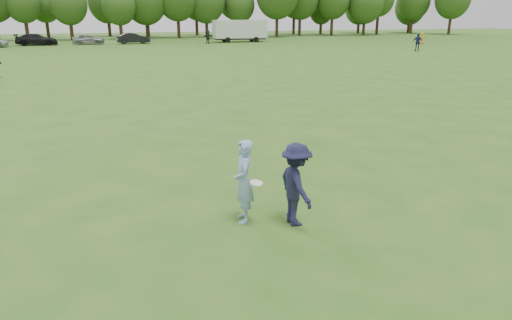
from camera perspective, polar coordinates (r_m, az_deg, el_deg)
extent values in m
plane|color=#285919|center=(10.37, 0.55, -6.70)|extent=(200.00, 200.00, 0.00)
imported|color=#85A2CD|center=(9.70, -1.57, -2.70)|extent=(0.53, 0.72, 1.81)
imported|color=#191B38|center=(9.60, 5.04, -3.06)|extent=(0.74, 1.20, 1.79)
imported|color=navy|center=(57.68, 19.54, 13.70)|extent=(1.16, 1.21, 2.02)
imported|color=orange|center=(70.79, 20.00, 14.10)|extent=(0.91, 0.75, 1.59)
imported|color=#252525|center=(68.03, -6.03, 15.07)|extent=(1.81, 1.45, 1.93)
imported|color=black|center=(70.78, -25.75, 13.41)|extent=(5.40, 2.30, 1.55)
imported|color=gray|center=(70.09, -20.21, 13.99)|extent=(4.33, 1.90, 1.45)
imported|color=black|center=(69.84, -15.09, 14.47)|extent=(4.75, 2.19, 1.51)
cone|color=orange|center=(62.58, 4.41, 14.12)|extent=(0.28, 0.28, 0.30)
cylinder|color=white|center=(9.43, 0.06, -2.90)|extent=(0.31, 0.32, 0.09)
cube|color=silver|center=(71.68, -2.04, 16.04)|extent=(8.00, 2.50, 2.60)
cube|color=black|center=(71.74, -2.03, 14.93)|extent=(7.60, 2.30, 0.25)
cylinder|color=black|center=(70.00, -3.55, 14.75)|extent=(0.80, 0.25, 0.80)
cylinder|color=black|center=(72.43, -4.03, 14.84)|extent=(0.80, 0.25, 0.80)
cylinder|color=black|center=(71.14, 0.01, 14.83)|extent=(0.80, 0.25, 0.80)
cylinder|color=black|center=(73.53, -0.57, 14.93)|extent=(0.80, 0.25, 0.80)
cube|color=#333333|center=(70.74, -5.59, 14.85)|extent=(1.20, 0.15, 0.12)
cylinder|color=#332114|center=(83.16, -26.72, 14.37)|extent=(0.56, 0.56, 3.46)
ellipsoid|color=#274115|center=(83.13, -27.13, 17.14)|extent=(5.49, 5.49, 6.31)
cylinder|color=#332114|center=(82.25, -22.07, 14.82)|extent=(0.56, 0.56, 3.14)
ellipsoid|color=#274115|center=(82.21, -22.41, 17.61)|extent=(5.78, 5.78, 6.64)
cylinder|color=#332114|center=(81.74, -16.52, 15.31)|extent=(0.56, 0.56, 3.01)
ellipsoid|color=#274115|center=(81.70, -16.77, 17.99)|extent=(5.46, 5.46, 6.28)
cylinder|color=#332114|center=(84.30, -13.44, 15.68)|extent=(0.56, 0.56, 3.23)
ellipsoid|color=#274115|center=(84.28, -13.68, 18.88)|extent=(7.29, 7.29, 8.38)
cylinder|color=#332114|center=(84.73, -9.65, 16.10)|extent=(0.56, 0.56, 3.77)
cylinder|color=#332114|center=(86.13, -6.18, 16.12)|extent=(0.56, 0.56, 3.33)
ellipsoid|color=#274115|center=(86.11, -6.28, 19.13)|extent=(6.71, 6.71, 7.71)
cylinder|color=#332114|center=(87.75, -2.06, 16.21)|extent=(0.56, 0.56, 3.22)
ellipsoid|color=#274115|center=(87.72, -2.09, 18.80)|extent=(5.54, 5.54, 6.37)
cylinder|color=#332114|center=(86.76, 2.62, 16.49)|extent=(0.56, 0.56, 4.15)
cylinder|color=#332114|center=(92.13, 5.47, 16.45)|extent=(0.56, 0.56, 3.95)
cylinder|color=#332114|center=(93.36, 9.44, 16.31)|extent=(0.56, 0.56, 3.90)
cylinder|color=#332114|center=(95.21, 13.32, 15.88)|extent=(0.56, 0.56, 3.16)
ellipsoid|color=#274115|center=(95.19, 13.52, 18.62)|extent=(6.99, 6.99, 8.04)
cylinder|color=#332114|center=(99.50, 14.92, 16.17)|extent=(0.56, 0.56, 4.29)
cylinder|color=#332114|center=(105.80, 18.85, 15.73)|extent=(0.56, 0.56, 3.68)
ellipsoid|color=#274115|center=(105.80, 19.11, 18.28)|extent=(6.78, 6.78, 7.80)
cylinder|color=#332114|center=(104.32, 23.05, 15.34)|extent=(0.56, 0.56, 3.96)
cylinder|color=#332114|center=(91.63, -24.60, 14.76)|extent=(0.56, 0.56, 3.29)
ellipsoid|color=#274115|center=(91.60, -24.93, 17.18)|extent=(5.30, 5.30, 6.09)
cylinder|color=#332114|center=(92.43, -17.86, 15.51)|extent=(0.56, 0.56, 3.28)
ellipsoid|color=#274115|center=(92.40, -18.14, 18.30)|extent=(6.78, 6.78, 7.79)
cylinder|color=#332114|center=(91.10, -13.33, 15.79)|extent=(0.56, 0.56, 3.11)
ellipsoid|color=#274115|center=(91.06, -13.52, 18.19)|extent=(5.34, 5.34, 6.14)
cylinder|color=#332114|center=(93.61, -7.42, 16.28)|extent=(0.56, 0.56, 3.50)
ellipsoid|color=#274115|center=(93.59, -7.51, 18.60)|extent=(4.82, 4.82, 5.54)
cylinder|color=#332114|center=(95.80, -2.70, 16.53)|extent=(0.56, 0.56, 3.80)
ellipsoid|color=#274115|center=(95.79, -2.74, 19.27)|extent=(6.34, 6.34, 7.29)
cylinder|color=#332114|center=(97.82, 4.73, 16.53)|extent=(0.56, 0.56, 3.84)
ellipsoid|color=#274115|center=(97.80, 4.79, 18.92)|extent=(5.09, 5.09, 5.86)
cylinder|color=#332114|center=(98.92, 8.08, 16.07)|extent=(0.56, 0.56, 2.58)
ellipsoid|color=#274115|center=(98.87, 8.17, 18.01)|extent=(4.86, 4.86, 5.59)
cylinder|color=#332114|center=(104.46, 12.66, 15.93)|extent=(0.56, 0.56, 2.62)
ellipsoid|color=#274115|center=(104.42, 12.81, 18.07)|extent=(6.11, 6.11, 7.02)
cylinder|color=#332114|center=(109.42, 18.51, 15.51)|extent=(0.56, 0.56, 2.54)
ellipsoid|color=#274115|center=(109.38, 18.73, 17.61)|extent=(6.47, 6.47, 7.44)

